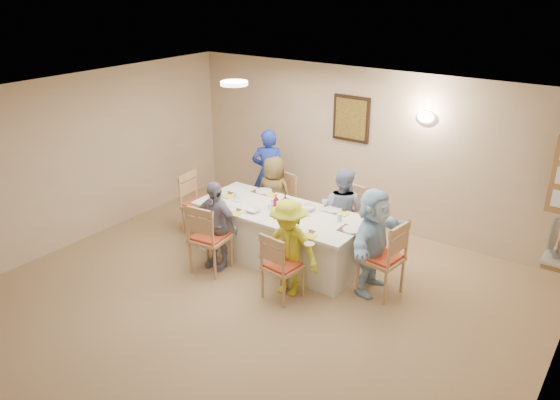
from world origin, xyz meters
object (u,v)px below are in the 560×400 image
Objects in this scene: desk_fan at (556,242)px; diner_back_right at (342,211)px; diner_front_right at (288,248)px; caregiver at (269,173)px; dining_table at (280,235)px; chair_back_left at (279,202)px; chair_front_left at (210,236)px; chair_left_end at (199,204)px; diner_back_left at (274,195)px; chair_right_end at (382,257)px; chair_front_right at (283,265)px; chair_back_right at (346,219)px; diner_front_left at (216,225)px; condiment_ketchup at (276,202)px; diner_right_end at (373,241)px.

desk_fan is 3.30m from diner_back_right.
diner_front_right is 0.86× the size of caregiver.
diner_front_right is at bearing 87.01° from diner_back_right.
dining_table is 2.66× the size of chair_back_left.
chair_left_end is at bearing -47.18° from chair_front_left.
chair_right_end is at bearing 155.70° from diner_back_left.
diner_back_left is at bearing -81.38° from chair_back_left.
chair_front_right reaches higher than dining_table.
chair_back_right is (0.60, 0.80, 0.10)m from dining_table.
chair_back_left is at bearing -54.68° from chair_left_end.
chair_back_left is 0.96× the size of chair_left_end.
chair_left_end is at bearing 143.67° from diner_front_left.
chair_front_right is at bearing 122.28° from diner_back_left.
chair_front_left is (-4.09, -0.17, -1.04)m from desk_fan.
chair_left_end is (-5.04, 0.63, -1.07)m from desk_fan.
chair_right_end is at bearing 0.69° from condiment_ketchup.
chair_front_left is at bearing 73.64° from caregiver.
chair_front_right is at bearing -49.88° from condiment_ketchup.
dining_table is at bearing -82.77° from chair_right_end.
desk_fan is 0.30× the size of chair_front_left.
chair_right_end is 0.23m from diner_right_end.
diner_front_right is (1.20, 0.12, 0.14)m from chair_front_left.
diner_front_right reaches higher than condiment_ketchup.
chair_back_right is at bearing 45.66° from diner_right_end.
desk_fan reaches higher than diner_front_left.
dining_table is (-3.49, 0.63, -1.17)m from desk_fan.
diner_back_left is (0.00, -0.12, 0.16)m from chair_back_left.
chair_left_end is 0.77× the size of diner_back_left.
diner_front_left is (-1.20, -1.48, 0.14)m from chair_back_right.
condiment_ketchup is (0.54, -0.70, 0.25)m from diner_back_left.
desk_fan is 4.19m from diner_front_left.
chair_front_left reaches higher than chair_front_right.
chair_back_right is 0.77× the size of diner_front_left.
diner_back_right is 1.36m from diner_front_right.
desk_fan reaches higher than chair_front_right.
diner_right_end is at bearing 154.64° from diner_back_left.
diner_back_right is at bearing -77.23° from chair_left_end.
chair_back_left is 1.49m from diner_front_left.
dining_table is 1.45m from diner_right_end.
chair_left_end is 1.18m from diner_front_left.
chair_front_left is 2.02m from caregiver.
condiment_ketchup is at bearing -131.85° from chair_front_left.
chair_back_right is 1.02× the size of chair_left_end.
dining_table is at bearing 125.15° from diner_front_right.
diner_front_right is (0.60, -0.68, 0.26)m from dining_table.
chair_back_right is 1.60m from chair_front_right.
dining_table is at bearing -94.78° from chair_left_end.
diner_back_right reaches higher than chair_back_left.
diner_front_left is (0.00, -1.36, 0.01)m from diner_back_left.
diner_back_left is 5.47× the size of condiment_ketchup.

